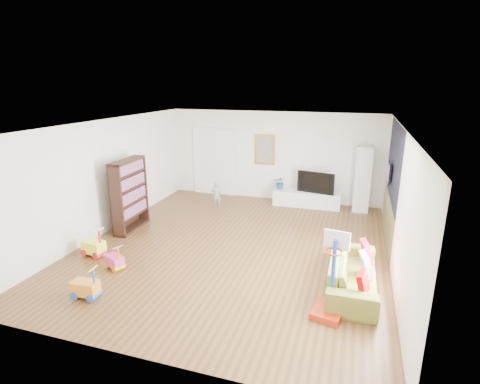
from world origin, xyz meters
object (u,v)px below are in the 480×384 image
(sofa, at_px, (353,273))
(basketball_hoop, at_px, (331,276))
(bookshelf, at_px, (130,195))
(media_console, at_px, (307,199))

(sofa, distance_m, basketball_hoop, 1.06)
(sofa, height_order, basketball_hoop, basketball_hoop)
(bookshelf, bearing_deg, sofa, -15.83)
(bookshelf, distance_m, sofa, 5.50)
(media_console, relative_size, bookshelf, 1.10)
(media_console, bearing_deg, sofa, -72.67)
(bookshelf, xyz_separation_m, sofa, (5.32, -1.27, -0.58))
(media_console, bearing_deg, basketball_hoop, -79.07)
(bookshelf, height_order, sofa, bookshelf)
(bookshelf, bearing_deg, basketball_hoop, -26.25)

